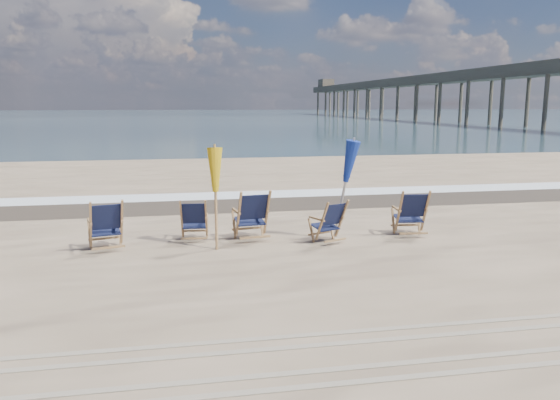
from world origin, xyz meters
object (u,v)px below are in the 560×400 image
(beach_chair_1, at_px, (206,220))
(umbrella_yellow, at_px, (215,175))
(beach_chair_2, at_px, (267,214))
(umbrella_blue, at_px, (344,165))
(beach_chair_3, at_px, (342,220))
(beach_chair_4, at_px, (426,213))
(fishing_pier, at_px, (432,92))
(beach_chair_0, at_px, (122,224))

(beach_chair_1, xyz_separation_m, umbrella_yellow, (0.17, -0.57, 0.99))
(beach_chair_2, distance_m, umbrella_blue, 1.86)
(beach_chair_1, height_order, beach_chair_3, beach_chair_3)
(beach_chair_4, height_order, umbrella_yellow, umbrella_yellow)
(beach_chair_3, xyz_separation_m, beach_chair_4, (1.87, 0.11, 0.06))
(beach_chair_1, relative_size, fishing_pier, 0.01)
(umbrella_blue, bearing_deg, beach_chair_0, -179.69)
(umbrella_blue, relative_size, fishing_pier, 0.01)
(beach_chair_2, xyz_separation_m, beach_chair_3, (1.47, -0.44, -0.09))
(beach_chair_0, relative_size, beach_chair_2, 0.94)
(beach_chair_1, relative_size, beach_chair_3, 0.98)
(beach_chair_3, distance_m, fishing_pier, 80.81)
(beach_chair_0, bearing_deg, beach_chair_1, 179.26)
(beach_chair_1, distance_m, umbrella_blue, 3.02)
(fishing_pier, bearing_deg, beach_chair_1, -118.95)
(beach_chair_1, distance_m, beach_chair_2, 1.25)
(beach_chair_3, bearing_deg, beach_chair_4, 161.14)
(beach_chair_4, relative_size, umbrella_blue, 0.49)
(beach_chair_2, bearing_deg, beach_chair_1, -13.25)
(fishing_pier, bearing_deg, umbrella_blue, -117.09)
(beach_chair_1, relative_size, beach_chair_2, 0.82)
(beach_chair_2, xyz_separation_m, umbrella_blue, (1.54, -0.23, 1.01))
(beach_chair_3, relative_size, fishing_pier, 0.01)
(beach_chair_3, height_order, fishing_pier, fishing_pier)
(beach_chair_3, height_order, umbrella_yellow, umbrella_yellow)
(beach_chair_4, xyz_separation_m, umbrella_yellow, (-4.42, -0.13, 0.92))
(beach_chair_1, bearing_deg, beach_chair_2, 179.82)
(umbrella_blue, bearing_deg, beach_chair_4, -2.95)
(beach_chair_0, bearing_deg, beach_chair_2, 171.41)
(beach_chair_0, height_order, umbrella_yellow, umbrella_yellow)
(umbrella_yellow, relative_size, fishing_pier, 0.01)
(beach_chair_0, distance_m, beach_chair_1, 1.67)
(beach_chair_4, bearing_deg, fishing_pier, -110.51)
(beach_chair_1, height_order, beach_chair_2, beach_chair_2)
(beach_chair_0, height_order, beach_chair_3, beach_chair_0)
(umbrella_blue, bearing_deg, fishing_pier, 62.91)
(beach_chair_1, distance_m, beach_chair_4, 4.61)
(beach_chair_4, xyz_separation_m, fishing_pier, (34.86, 71.75, 4.14))
(beach_chair_4, height_order, fishing_pier, fishing_pier)
(beach_chair_1, bearing_deg, beach_chair_0, 18.17)
(beach_chair_2, xyz_separation_m, umbrella_yellow, (-1.08, -0.45, 0.90))
(umbrella_yellow, height_order, umbrella_blue, umbrella_blue)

